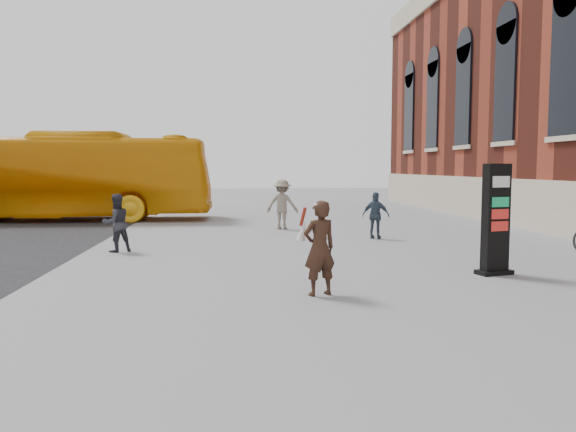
{
  "coord_description": "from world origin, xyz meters",
  "views": [
    {
      "loc": [
        -1.03,
        -9.17,
        2.24
      ],
      "look_at": [
        -0.02,
        1.4,
        1.31
      ],
      "focal_mm": 35.0,
      "sensor_mm": 36.0,
      "label": 1
    }
  ],
  "objects": [
    {
      "name": "info_pylon",
      "position": [
        4.37,
        1.96,
        1.15
      ],
      "size": [
        0.81,
        0.54,
        2.31
      ],
      "rotation": [
        0.0,
        0.0,
        0.24
      ],
      "color": "black",
      "rests_on": "ground"
    },
    {
      "name": "pedestrian_c",
      "position": [
        3.37,
        7.94,
        0.73
      ],
      "size": [
        0.92,
        0.72,
        1.46
      ],
      "primitive_type": "imported",
      "rotation": [
        0.0,
        0.0,
        2.65
      ],
      "color": "#334453",
      "rests_on": "ground"
    },
    {
      "name": "ground",
      "position": [
        0.0,
        0.0,
        0.0
      ],
      "size": [
        100.0,
        100.0,
        0.0
      ],
      "primitive_type": "plane",
      "color": "#9E9EA3"
    },
    {
      "name": "woman",
      "position": [
        0.43,
        0.41,
        0.85
      ],
      "size": [
        0.76,
        0.73,
        1.67
      ],
      "rotation": [
        0.0,
        0.0,
        3.48
      ],
      "color": "black",
      "rests_on": "ground"
    },
    {
      "name": "bus",
      "position": [
        -8.65,
        15.28,
        1.84
      ],
      "size": [
        13.23,
        3.27,
        3.67
      ],
      "primitive_type": "imported",
      "rotation": [
        0.0,
        0.0,
        1.56
      ],
      "color": "orange",
      "rests_on": "road"
    },
    {
      "name": "pedestrian_a",
      "position": [
        -4.14,
        5.91,
        0.77
      ],
      "size": [
        0.94,
        0.9,
        1.54
      ],
      "primitive_type": "imported",
      "rotation": [
        0.0,
        0.0,
        3.72
      ],
      "color": "#2D2D34",
      "rests_on": "ground"
    },
    {
      "name": "pedestrian_b",
      "position": [
        0.7,
        11.01,
        0.9
      ],
      "size": [
        1.31,
        0.99,
        1.79
      ],
      "primitive_type": "imported",
      "rotation": [
        0.0,
        0.0,
        2.83
      ],
      "color": "gray",
      "rests_on": "ground"
    }
  ]
}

